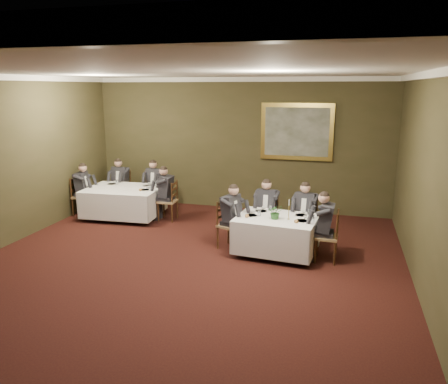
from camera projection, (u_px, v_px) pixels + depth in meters
The scene contains 28 objects.
ground at pixel (169, 284), 7.39m from camera, with size 10.00×10.00×0.00m, color black.
ceiling at pixel (162, 70), 6.57m from camera, with size 8.00×10.00×0.10m, color silver.
back_wall at pixel (239, 145), 11.66m from camera, with size 8.00×0.10×3.50m, color #35321A.
right_wall at pixel (438, 200), 5.94m from camera, with size 0.10×10.00×3.50m, color #35321A.
crown_molding at pixel (162, 74), 6.58m from camera, with size 8.00×10.00×0.12m.
table_main at pixel (276, 233), 8.62m from camera, with size 1.67×1.33×0.67m.
table_second at pixel (124, 200), 11.09m from camera, with size 1.95×1.53×0.67m.
chair_main_backleft at pixel (267, 226), 9.53m from camera, with size 0.47×0.45×1.00m.
diner_main_backleft at pixel (267, 217), 9.46m from camera, with size 0.44×0.51×1.35m.
chair_main_backright at pixel (305, 231), 9.24m from camera, with size 0.51×0.50×1.00m.
diner_main_backright at pixel (305, 221), 9.17m from camera, with size 0.49×0.55×1.35m.
chair_main_endleft at pixel (230, 235), 9.00m from camera, with size 0.55×0.56×1.00m.
diner_main_endleft at pixel (230, 224), 8.94m from camera, with size 0.59×0.54×1.35m.
chair_main_endright at pixel (326, 247), 8.32m from camera, with size 0.43×0.45×1.00m.
diner_main_endright at pixel (326, 235), 8.27m from camera, with size 0.49×0.43×1.35m.
chair_sec_backleft at pixel (122, 196), 12.14m from camera, with size 0.47×0.45×1.00m.
diner_sec_backleft at pixel (121, 189), 12.07m from camera, with size 0.44×0.51×1.35m.
chair_sec_backright at pixel (156, 198), 11.94m from camera, with size 0.48×0.46×1.00m.
diner_sec_backright at pixel (156, 190), 11.88m from camera, with size 0.45×0.51×1.35m.
chair_sec_endright at pixel (168, 209), 10.90m from camera, with size 0.43×0.45×1.00m.
diner_sec_endright at pixel (168, 200), 10.85m from camera, with size 0.49×0.43×1.35m.
chair_sec_endleft at pixel (82, 204), 11.36m from camera, with size 0.49×0.50×1.00m.
diner_sec_endleft at pixel (82, 195), 11.31m from camera, with size 0.54×0.47×1.35m.
centerpiece at pixel (276, 211), 8.41m from camera, with size 0.27×0.24×0.30m, color #2D5926.
candlestick at pixel (289, 212), 8.39m from camera, with size 0.06×0.06×0.41m.
place_setting_table_main at pixel (264, 209), 8.99m from camera, with size 0.33×0.31×0.14m.
place_setting_table_second at pixel (114, 183), 11.49m from camera, with size 0.33×0.31×0.14m.
painting at pixel (297, 132), 11.11m from camera, with size 1.84×0.09×1.45m.
Camera 1 is at (2.72, -6.32, 3.25)m, focal length 35.00 mm.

